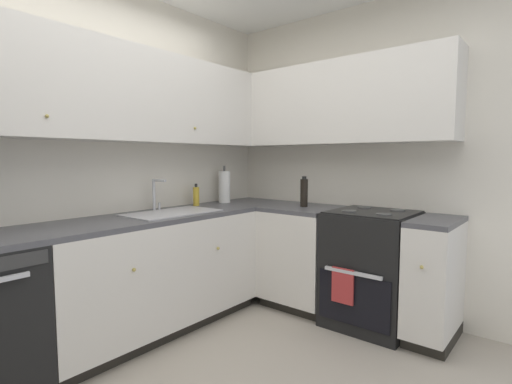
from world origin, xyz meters
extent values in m
cube|color=silver|center=(0.00, 1.44, 1.29)|extent=(3.79, 0.05, 2.59)
cube|color=silver|center=(1.87, 0.00, 1.29)|extent=(0.05, 2.93, 2.59)
cube|color=silver|center=(0.40, 1.11, 0.47)|extent=(1.68, 0.60, 0.76)
cube|color=black|center=(0.40, 1.14, 0.04)|extent=(1.68, 0.54, 0.09)
sphere|color=tan|center=(0.03, 0.80, 0.61)|extent=(0.02, 0.02, 0.02)
sphere|color=tan|center=(0.77, 0.80, 0.61)|extent=(0.02, 0.02, 0.02)
cube|color=#4C4C51|center=(0.40, 1.11, 0.87)|extent=(2.88, 0.60, 0.03)
cube|color=silver|center=(1.54, 0.51, 0.47)|extent=(0.60, 0.60, 0.76)
cube|color=black|center=(1.57, 0.51, 0.04)|extent=(0.54, 0.60, 0.09)
cube|color=silver|center=(1.54, -0.57, 0.47)|extent=(0.60, 0.28, 0.76)
cube|color=black|center=(1.57, -0.57, 0.04)|extent=(0.54, 0.28, 0.09)
sphere|color=tan|center=(1.23, -0.57, 0.61)|extent=(0.02, 0.02, 0.02)
cube|color=#4C4C51|center=(1.54, 0.51, 0.87)|extent=(0.60, 0.60, 0.03)
cube|color=#4C4C51|center=(1.54, -0.57, 0.87)|extent=(0.60, 0.28, 0.03)
cube|color=black|center=(1.56, -0.10, 0.44)|extent=(0.64, 0.62, 0.88)
cube|color=black|center=(1.24, -0.10, 0.28)|extent=(0.02, 0.55, 0.37)
cube|color=silver|center=(1.21, -0.10, 0.49)|extent=(0.02, 0.43, 0.02)
cube|color=black|center=(1.56, -0.10, 0.89)|extent=(0.59, 0.60, 0.01)
cube|color=black|center=(1.87, -0.10, 0.96)|extent=(0.03, 0.60, 0.15)
cylinder|color=#4C4C4C|center=(1.42, -0.24, 0.90)|extent=(0.11, 0.11, 0.01)
cylinder|color=#4C4C4C|center=(1.42, 0.03, 0.90)|extent=(0.11, 0.11, 0.01)
cylinder|color=#4C4C4C|center=(1.70, -0.24, 0.90)|extent=(0.11, 0.11, 0.01)
cylinder|color=#4C4C4C|center=(1.70, 0.03, 0.90)|extent=(0.11, 0.11, 0.01)
cube|color=#B23333|center=(1.21, -0.03, 0.38)|extent=(0.02, 0.17, 0.26)
cube|color=silver|center=(0.24, 1.25, 1.76)|extent=(2.56, 0.32, 0.68)
sphere|color=tan|center=(-0.32, 1.08, 1.54)|extent=(0.02, 0.02, 0.02)
sphere|color=tan|center=(0.81, 1.08, 1.54)|extent=(0.02, 0.02, 0.02)
cube|color=silver|center=(1.68, 0.38, 1.76)|extent=(0.32, 2.07, 0.68)
cube|color=#B7B7BC|center=(0.56, 1.08, 0.89)|extent=(0.70, 0.40, 0.01)
cube|color=gray|center=(0.56, 1.08, 0.84)|extent=(0.65, 0.36, 0.09)
cube|color=#99999E|center=(0.56, 1.08, 0.85)|extent=(0.02, 0.35, 0.06)
cylinder|color=silver|center=(0.56, 1.31, 1.01)|extent=(0.02, 0.02, 0.26)
cylinder|color=silver|center=(0.56, 1.24, 1.13)|extent=(0.02, 0.15, 0.02)
cylinder|color=silver|center=(0.61, 1.31, 0.91)|extent=(0.02, 0.02, 0.06)
cylinder|color=gold|center=(0.99, 1.29, 0.97)|extent=(0.05, 0.05, 0.17)
cylinder|color=#262626|center=(0.99, 1.29, 1.06)|extent=(0.02, 0.02, 0.03)
cylinder|color=white|center=(1.33, 1.27, 1.03)|extent=(0.11, 0.11, 0.30)
cylinder|color=#3F3F3F|center=(1.33, 1.27, 1.05)|extent=(0.02, 0.02, 0.36)
cylinder|color=black|center=(1.54, 0.51, 1.00)|extent=(0.07, 0.07, 0.24)
cylinder|color=black|center=(1.54, 0.51, 1.14)|extent=(0.04, 0.04, 0.02)
camera|label=1|loc=(-1.29, -1.26, 1.30)|focal=26.88mm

